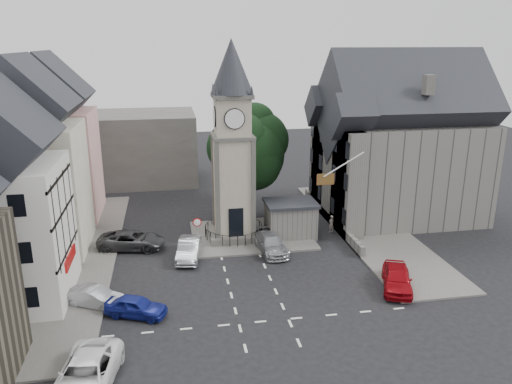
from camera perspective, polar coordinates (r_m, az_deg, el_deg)
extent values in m
plane|color=black|center=(35.43, -0.81, -10.00)|extent=(120.00, 120.00, 0.00)
cube|color=#595651|center=(41.16, -19.81, -6.97)|extent=(6.00, 30.00, 0.14)
cube|color=#595651|center=(45.61, 12.61, -4.00)|extent=(6.00, 26.00, 0.14)
cube|color=#595651|center=(42.81, -0.55, -4.96)|extent=(10.00, 8.00, 0.16)
cube|color=silver|center=(30.69, 0.90, -14.57)|extent=(20.00, 8.00, 0.01)
cube|color=#4C4944|center=(42.51, -2.55, -4.75)|extent=(4.20, 4.20, 0.70)
torus|color=black|center=(42.25, -2.56, -3.83)|extent=(4.86, 4.86, 0.06)
cube|color=#9E967F|center=(41.10, -2.63, 0.89)|extent=(3.00, 3.00, 8.00)
cube|color=black|center=(40.61, -2.31, -3.46)|extent=(1.20, 0.25, 2.40)
cube|color=#4C4944|center=(40.18, -2.71, 6.38)|extent=(3.30, 3.30, 0.25)
cube|color=#9E967F|center=(39.92, -2.74, 8.64)|extent=(2.70, 2.70, 3.20)
cylinder|color=white|center=(38.55, -2.47, 8.35)|extent=(1.50, 0.12, 1.50)
cube|color=#4C4944|center=(39.72, -2.77, 10.93)|extent=(3.10, 3.10, 0.30)
cone|color=#212329|center=(39.55, -2.82, 14.17)|extent=(3.40, 3.40, 4.20)
cube|color=slate|center=(42.51, 3.96, -3.26)|extent=(4.00, 3.00, 2.80)
cube|color=#212329|center=(42.01, 4.00, -1.27)|extent=(4.30, 3.30, 0.25)
cylinder|color=black|center=(46.83, -0.96, -0.26)|extent=(0.70, 0.70, 4.40)
cylinder|color=black|center=(39.60, -6.70, -5.13)|extent=(0.10, 0.10, 2.50)
cone|color=#A50C0C|center=(39.06, -6.75, -3.48)|extent=(0.70, 0.06, 0.70)
cone|color=white|center=(39.04, -6.75, -3.49)|extent=(0.54, 0.04, 0.54)
cube|color=#DA9A96|center=(49.58, -21.99, 2.82)|extent=(7.50, 7.00, 10.00)
cube|color=beige|center=(42.04, -24.07, 0.19)|extent=(7.50, 7.00, 10.00)
cube|color=silver|center=(34.87, -26.95, -4.33)|extent=(7.50, 7.00, 9.00)
cube|color=#4C4944|center=(60.80, -16.48, 4.81)|extent=(20.00, 10.00, 8.00)
cube|color=slate|center=(48.52, 15.98, 2.51)|extent=(14.00, 10.00, 9.00)
cube|color=slate|center=(43.00, 10.52, 1.07)|extent=(1.60, 4.40, 9.00)
cube|color=slate|center=(49.40, 7.73, 3.26)|extent=(1.60, 4.40, 9.00)
cube|color=slate|center=(46.28, 8.49, -2.95)|extent=(0.40, 16.00, 0.90)
cylinder|color=white|center=(38.59, 10.00, 3.12)|extent=(3.17, 0.10, 1.89)
plane|color=#B21414|center=(38.42, 7.95, 1.46)|extent=(1.40, 0.00, 1.40)
imported|color=navy|center=(31.75, -13.56, -12.60)|extent=(4.07, 2.82, 1.29)
imported|color=#97999E|center=(33.48, -17.93, -11.37)|extent=(4.03, 2.93, 1.27)
imported|color=#323335|center=(41.28, -14.04, -5.37)|extent=(5.61, 3.30, 1.47)
imported|color=gray|center=(38.79, -7.65, -6.46)|extent=(2.30, 4.71, 1.49)
imported|color=#9FA0A7|center=(39.57, 1.73, -5.91)|extent=(2.39, 4.93, 1.38)
imported|color=#9D0811|center=(35.22, 15.80, -9.44)|extent=(3.36, 4.95, 1.56)
imported|color=white|center=(26.49, -18.92, -19.27)|extent=(3.39, 6.00, 1.58)
imported|color=#A39287|center=(43.96, 8.60, -3.60)|extent=(0.66, 0.57, 1.53)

